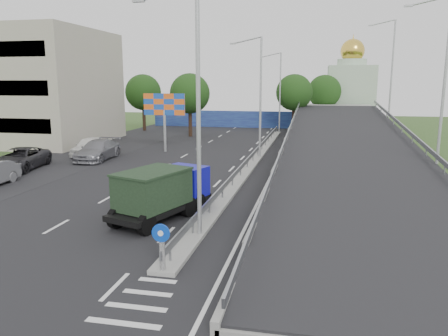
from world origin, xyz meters
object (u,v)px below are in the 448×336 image
(sign_bollard, at_px, (162,247))
(church, at_px, (350,90))
(lamp_post_far, at_px, (279,88))
(parked_car_d, at_px, (98,150))
(lamp_post_near, at_px, (194,101))
(parked_car_c, at_px, (20,159))
(parked_car_e, at_px, (90,146))
(dump_truck, at_px, (163,191))
(billboard, at_px, (164,108))
(lamp_post_mid, at_px, (258,91))

(sign_bollard, bearing_deg, church, 80.19)
(lamp_post_far, height_order, parked_car_d, lamp_post_far)
(lamp_post_near, relative_size, church, 0.73)
(lamp_post_near, bearing_deg, parked_car_c, 145.88)
(sign_bollard, xyz_separation_m, parked_car_e, (-14.97, 22.41, -0.19))
(lamp_post_far, xyz_separation_m, parked_car_d, (-13.28, -23.35, -4.97))
(sign_bollard, height_order, dump_truck, dump_truck)
(church, relative_size, dump_truck, 2.28)
(sign_bollard, height_order, church, church)
(dump_truck, bearing_deg, church, 95.91)
(sign_bollard, distance_m, billboard, 27.53)
(lamp_post_mid, relative_size, parked_car_c, 1.70)
(church, distance_m, dump_truck, 53.31)
(billboard, bearing_deg, parked_car_d, -127.94)
(lamp_post_far, height_order, billboard, lamp_post_far)
(parked_car_e, bearing_deg, dump_truck, -56.68)
(sign_bollard, distance_m, dump_truck, 6.44)
(parked_car_c, bearing_deg, lamp_post_far, 49.63)
(lamp_post_mid, distance_m, parked_car_c, 19.64)
(parked_car_d, height_order, parked_car_e, same)
(lamp_post_near, relative_size, parked_car_c, 1.70)
(lamp_post_near, distance_m, parked_car_e, 24.44)
(lamp_post_near, relative_size, lamp_post_far, 1.00)
(parked_car_c, relative_size, parked_car_e, 1.20)
(lamp_post_far, height_order, parked_car_e, lamp_post_far)
(sign_bollard, bearing_deg, parked_car_c, 137.75)
(church, relative_size, parked_car_c, 2.33)
(billboard, xyz_separation_m, parked_car_e, (-5.97, -3.42, -3.34))
(lamp_post_far, xyz_separation_m, parked_car_e, (-15.08, -21.42, -4.97))
(dump_truck, bearing_deg, parked_car_e, 147.25)
(sign_bollard, xyz_separation_m, lamp_post_mid, (0.11, 23.83, 4.77))
(church, bearing_deg, billboard, -120.70)
(lamp_post_mid, distance_m, lamp_post_far, 20.00)
(lamp_post_near, distance_m, parked_car_c, 21.13)
(lamp_post_near, height_order, parked_car_d, lamp_post_near)
(billboard, relative_size, parked_car_d, 0.95)
(lamp_post_far, distance_m, parked_car_c, 33.54)
(billboard, height_order, parked_car_e, billboard)
(church, relative_size, parked_car_e, 2.79)
(lamp_post_mid, distance_m, church, 35.41)
(billboard, xyz_separation_m, parked_car_d, (-4.17, -5.35, -3.34))
(lamp_post_far, bearing_deg, church, 54.76)
(billboard, bearing_deg, parked_car_c, -126.97)
(lamp_post_near, bearing_deg, sign_bollard, -91.64)
(parked_car_c, relative_size, parked_car_d, 1.02)
(lamp_post_far, bearing_deg, lamp_post_mid, -90.00)
(lamp_post_near, xyz_separation_m, billboard, (-9.11, 22.00, -1.62))
(dump_truck, bearing_deg, parked_car_d, 146.52)
(lamp_post_near, relative_size, parked_car_d, 1.74)
(sign_bollard, distance_m, church, 58.84)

